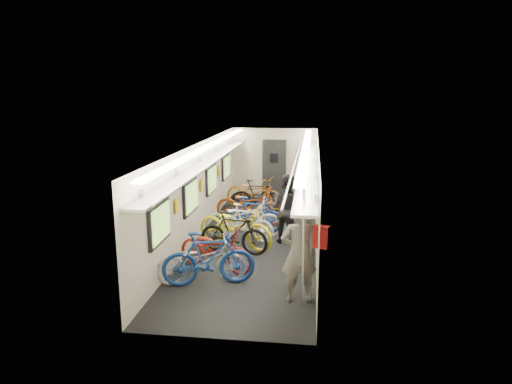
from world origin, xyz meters
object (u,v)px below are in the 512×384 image
(bicycle_0, at_px, (201,261))
(bicycle_1, at_px, (209,258))
(passenger_mid, at_px, (286,209))
(passenger_near, at_px, (299,253))
(backpack, at_px, (321,237))

(bicycle_0, bearing_deg, bicycle_1, -121.75)
(bicycle_1, height_order, passenger_mid, passenger_mid)
(bicycle_0, bearing_deg, passenger_near, -121.82)
(passenger_near, bearing_deg, bicycle_0, -27.86)
(backpack, bearing_deg, bicycle_1, -176.90)
(bicycle_1, distance_m, passenger_mid, 3.06)
(passenger_near, relative_size, backpack, 4.71)
(bicycle_1, bearing_deg, bicycle_0, 58.49)
(passenger_mid, bearing_deg, bicycle_1, 83.36)
(bicycle_1, distance_m, backpack, 2.33)
(passenger_mid, height_order, backpack, passenger_mid)
(bicycle_0, height_order, backpack, backpack)
(bicycle_0, xyz_separation_m, backpack, (2.27, -0.72, 0.82))
(passenger_mid, xyz_separation_m, backpack, (0.80, -3.43, 0.42))
(bicycle_1, relative_size, passenger_mid, 1.04)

